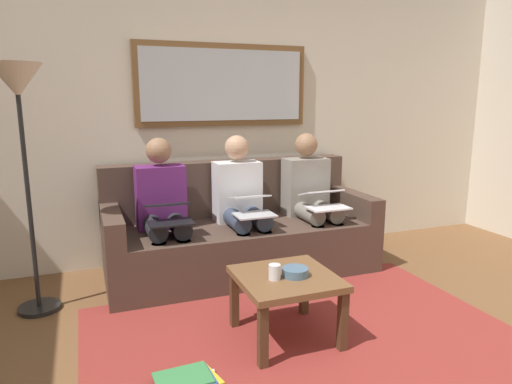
# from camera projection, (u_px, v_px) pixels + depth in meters

# --- Properties ---
(wall_rear) EXTENTS (6.00, 0.12, 2.60)m
(wall_rear) POSITION_uv_depth(u_px,v_px,m) (221.00, 114.00, 4.16)
(wall_rear) COLOR beige
(wall_rear) RESTS_ON ground_plane
(area_rug) EXTENTS (2.60, 1.80, 0.01)m
(area_rug) POSITION_uv_depth(u_px,v_px,m) (305.00, 337.00, 2.82)
(area_rug) COLOR maroon
(area_rug) RESTS_ON ground_plane
(couch) EXTENTS (2.20, 0.90, 0.90)m
(couch) POSITION_uv_depth(u_px,v_px,m) (239.00, 233.00, 3.92)
(couch) COLOR #4C382D
(couch) RESTS_ON ground_plane
(framed_mirror) EXTENTS (1.55, 0.05, 0.71)m
(framed_mirror) POSITION_uv_depth(u_px,v_px,m) (223.00, 85.00, 4.03)
(framed_mirror) COLOR brown
(coffee_table) EXTENTS (0.57, 0.57, 0.40)m
(coffee_table) POSITION_uv_depth(u_px,v_px,m) (286.00, 285.00, 2.76)
(coffee_table) COLOR brown
(coffee_table) RESTS_ON ground_plane
(cup) EXTENTS (0.07, 0.07, 0.09)m
(cup) POSITION_uv_depth(u_px,v_px,m) (275.00, 272.00, 2.68)
(cup) COLOR silver
(cup) RESTS_ON coffee_table
(bowl) EXTENTS (0.16, 0.16, 0.05)m
(bowl) POSITION_uv_depth(u_px,v_px,m) (295.00, 272.00, 2.73)
(bowl) COLOR slate
(bowl) RESTS_ON coffee_table
(person_left) EXTENTS (0.38, 0.58, 1.14)m
(person_left) POSITION_uv_depth(u_px,v_px,m) (310.00, 195.00, 4.02)
(person_left) COLOR gray
(person_left) RESTS_ON couch
(laptop_white) EXTENTS (0.33, 0.33, 0.14)m
(laptop_white) POSITION_uv_depth(u_px,v_px,m) (324.00, 199.00, 3.79)
(laptop_white) COLOR white
(person_middle) EXTENTS (0.38, 0.58, 1.14)m
(person_middle) POSITION_uv_depth(u_px,v_px,m) (241.00, 201.00, 3.80)
(person_middle) COLOR silver
(person_middle) RESTS_ON couch
(laptop_silver) EXTENTS (0.30, 0.35, 0.15)m
(laptop_silver) POSITION_uv_depth(u_px,v_px,m) (251.00, 205.00, 3.57)
(laptop_silver) COLOR silver
(person_right) EXTENTS (0.38, 0.58, 1.14)m
(person_right) POSITION_uv_depth(u_px,v_px,m) (163.00, 207.00, 3.57)
(person_right) COLOR #66236B
(person_right) RESTS_ON couch
(laptop_black) EXTENTS (0.31, 0.33, 0.14)m
(laptop_black) POSITION_uv_depth(u_px,v_px,m) (169.00, 212.00, 3.34)
(laptop_black) COLOR black
(magazine_stack) EXTENTS (0.34, 0.27, 0.05)m
(magazine_stack) POSITION_uv_depth(u_px,v_px,m) (187.00, 382.00, 2.33)
(magazine_stack) COLOR red
(magazine_stack) RESTS_ON ground_plane
(standing_lamp) EXTENTS (0.32, 0.32, 1.66)m
(standing_lamp) POSITION_uv_depth(u_px,v_px,m) (19.00, 109.00, 2.92)
(standing_lamp) COLOR black
(standing_lamp) RESTS_ON ground_plane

